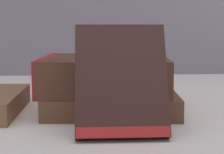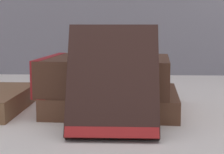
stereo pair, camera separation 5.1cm
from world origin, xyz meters
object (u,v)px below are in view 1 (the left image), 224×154
(book_flat_bottom, at_px, (108,100))
(book_leaning_front, at_px, (121,85))
(book_flat_top, at_px, (100,74))
(pocket_watch, at_px, (136,56))
(reading_glasses, at_px, (70,92))

(book_flat_bottom, bearing_deg, book_leaning_front, -82.11)
(book_leaning_front, bearing_deg, book_flat_bottom, 94.10)
(book_flat_top, height_order, book_leaning_front, book_leaning_front)
(book_flat_bottom, relative_size, pocket_watch, 3.21)
(book_flat_top, height_order, reading_glasses, book_flat_top)
(book_leaning_front, height_order, reading_glasses, book_leaning_front)
(reading_glasses, bearing_deg, pocket_watch, -43.44)
(book_leaning_front, distance_m, reading_glasses, 0.28)
(book_leaning_front, distance_m, pocket_watch, 0.11)
(book_leaning_front, xyz_separation_m, reading_glasses, (-0.07, 0.27, -0.06))
(book_flat_top, distance_m, reading_glasses, 0.16)
(book_leaning_front, bearing_deg, reading_glasses, 105.22)
(pocket_watch, bearing_deg, reading_glasses, 122.73)
(book_flat_top, bearing_deg, reading_glasses, 114.43)
(reading_glasses, bearing_deg, book_leaning_front, -60.95)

